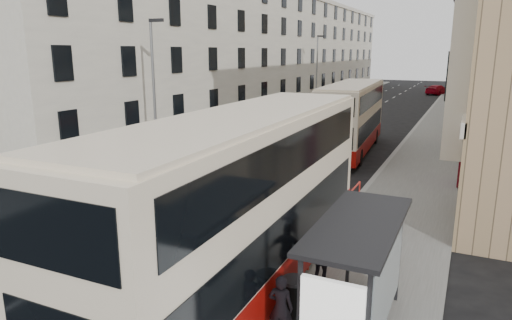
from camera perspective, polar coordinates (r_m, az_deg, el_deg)
The scene contains 21 objects.
ground at distance 15.12m, azimuth -20.61°, elevation -12.50°, with size 200.00×200.00×0.00m, color black.
pavement_right at distance 39.80m, azimuth 21.99°, elevation 3.33°, with size 4.00×120.00×0.15m, color slate.
pavement_left at distance 43.47m, azimuth 1.15°, elevation 5.08°, with size 3.00×120.00×0.15m, color slate.
kerb_right at distance 39.95m, azimuth 19.13°, elevation 3.60°, with size 0.25×120.00×0.15m, color gray.
kerb_left at distance 42.89m, azimuth 2.98°, elevation 4.95°, with size 0.25×120.00×0.15m, color gray.
road_markings at distance 55.54m, azimuth 14.76°, elevation 6.40°, with size 10.00×110.00×0.01m, color silver, non-canonical shape.
terrace_left at distance 59.59m, azimuth 2.12°, elevation 13.55°, with size 9.18×79.00×13.25m.
bus_shelter at distance 9.97m, azimuth 12.91°, elevation -12.20°, with size 1.65×4.25×2.70m.
guard_railing at distance 16.44m, azimuth 10.28°, elevation -6.47°, with size 0.06×6.56×1.01m.
street_lamp_near at distance 26.93m, azimuth -12.60°, elevation 9.38°, with size 0.93×0.18×8.00m.
street_lamp_far at distance 53.85m, azimuth 7.67°, elevation 11.46°, with size 0.93×0.18×8.00m.
double_decker_front at distance 12.07m, azimuth -1.33°, elevation -5.44°, with size 2.98×12.30×4.89m.
double_decker_rear at distance 29.91m, azimuth 11.84°, elevation 5.20°, with size 3.30×11.24×4.43m.
litter_bin at distance 11.40m, azimuth 4.78°, elevation -16.75°, with size 0.61×0.61×1.01m.
pedestrian_near at distance 10.52m, azimuth 3.11°, elevation -17.96°, with size 0.56×0.37×1.54m, color black.
pedestrian_mid at distance 14.67m, azimuth 14.64°, elevation -8.19°, with size 0.92×0.72×1.89m, color black.
pedestrian_far at distance 12.67m, azimuth 8.31°, elevation -12.05°, with size 0.97×0.40×1.65m, color black.
white_van at distance 55.29m, azimuth 11.88°, elevation 7.34°, with size 2.63×5.70×1.58m, color silver.
car_silver at distance 61.49m, azimuth 10.90°, elevation 7.84°, with size 1.53×3.81×1.30m, color #B1B5BA.
car_dark at distance 80.83m, azimuth 14.92°, elevation 8.95°, with size 1.44×4.14×1.36m, color black.
car_red at distance 74.94m, azimuth 21.73°, elevation 8.16°, with size 2.02×4.97×1.44m, color #930111.
Camera 1 is at (10.12, -9.23, 6.40)m, focal length 32.00 mm.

